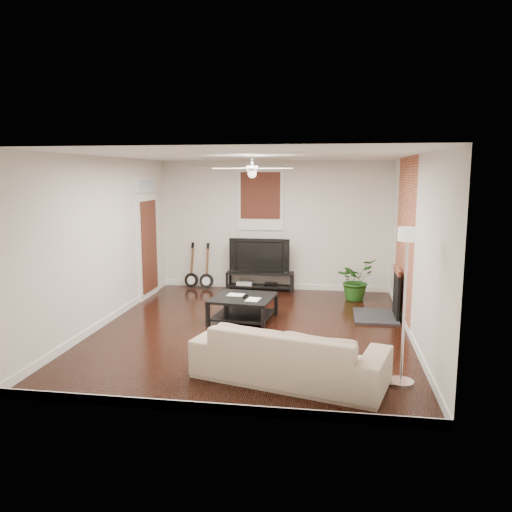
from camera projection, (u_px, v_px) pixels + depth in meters
The scene contains 14 objects.
room at pixel (252, 245), 8.10m from camera, with size 5.01×6.01×2.81m.
brick_accent at pixel (405, 240), 8.70m from camera, with size 0.02×2.20×2.80m, color #A34734.
fireplace at pixel (385, 292), 8.90m from camera, with size 0.80×1.10×0.92m, color black.
window_back at pixel (260, 200), 10.96m from camera, with size 1.00×0.06×1.30m, color #3C1710.
door_left at pixel (148, 236), 10.35m from camera, with size 0.08×1.00×2.50m, color white.
tv_stand at pixel (260, 281), 11.05m from camera, with size 1.45×0.39×0.41m, color black.
tv at pixel (260, 255), 10.98m from camera, with size 1.30×0.17×0.75m, color black.
coffee_table at pixel (243, 309), 8.77m from camera, with size 1.01×1.01×0.43m, color black.
sofa at pixel (290, 353), 6.23m from camera, with size 2.35×0.92×0.69m, color tan.
floor_lamp at pixel (404, 307), 6.02m from camera, with size 0.32×0.32×1.92m, color silver, non-canonical shape.
potted_plant at pixel (355, 280), 10.18m from camera, with size 0.75×0.65×0.84m, color #205518.
guitar_left at pixel (191, 266), 11.20m from camera, with size 0.31×0.22×1.02m, color black, non-canonical shape.
guitar_right at pixel (206, 266), 11.12m from camera, with size 0.31×0.22×1.02m, color black, non-canonical shape.
ceiling_fan at pixel (252, 168), 7.91m from camera, with size 1.24×1.24×0.32m, color white, non-canonical shape.
Camera 1 is at (1.28, -7.92, 2.53)m, focal length 35.64 mm.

